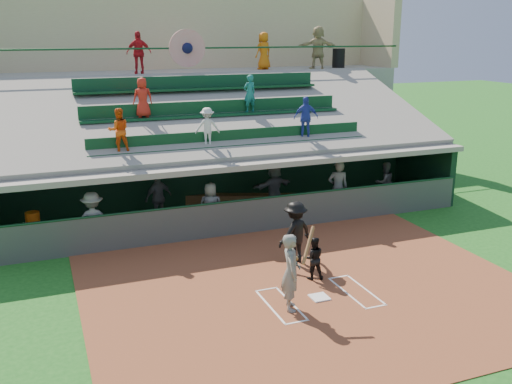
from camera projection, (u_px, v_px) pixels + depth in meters
name	position (u px, v px, depth m)	size (l,w,h in m)	color
ground	(319.00, 299.00, 13.82)	(100.00, 100.00, 0.00)	#1A5818
dirt_slab	(310.00, 290.00, 14.27)	(11.00, 9.00, 0.02)	brown
home_plate	(319.00, 297.00, 13.82)	(0.43, 0.43, 0.03)	white
batters_box_chalk	(319.00, 298.00, 13.82)	(2.65, 1.85, 0.01)	white
dugout_floor	(230.00, 217.00, 19.88)	(16.00, 3.50, 0.04)	gray
concourse_slab	(181.00, 124.00, 25.32)	(20.00, 3.00, 4.60)	gray
grandstand	(199.00, 136.00, 22.64)	(20.40, 10.40, 7.80)	#494D48
batter_at_plate	(291.00, 272.00, 13.05)	(0.94, 0.80, 1.95)	#5F625C
catcher	(313.00, 258.00, 14.75)	(0.55, 0.43, 1.14)	black
home_umpire	(295.00, 232.00, 15.73)	(1.14, 0.65, 1.76)	black
dugout_bench	(219.00, 200.00, 21.06)	(14.03, 0.42, 0.42)	brown
white_table	(34.00, 237.00, 16.87)	(0.80, 0.60, 0.70)	white
water_cooler	(33.00, 219.00, 16.72)	(0.41, 0.41, 0.41)	#C34E0B
dugout_player_a	(93.00, 220.00, 16.72)	(1.11, 0.64, 1.72)	#62645E
dugout_player_b	(159.00, 197.00, 19.05)	(1.01, 0.42, 1.72)	#5A5D58
dugout_player_c	(211.00, 207.00, 18.18)	(0.78, 0.51, 1.61)	#61635E
dugout_player_d	(274.00, 187.00, 20.26)	(1.60, 0.51, 1.73)	#585B56
dugout_player_e	(338.00, 188.00, 19.79)	(0.70, 0.46, 1.93)	#555752
dugout_player_f	(385.00, 182.00, 21.29)	(0.75, 0.58, 1.54)	#535551
trash_bin	(339.00, 58.00, 26.83)	(0.59, 0.59, 0.88)	black
concourse_staff_a	(139.00, 53.00, 22.62)	(0.98, 0.41, 1.67)	red
concourse_staff_b	(264.00, 51.00, 25.49)	(0.80, 0.52, 1.63)	orange
concourse_staff_c	(318.00, 47.00, 25.95)	(1.76, 0.56, 1.90)	tan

